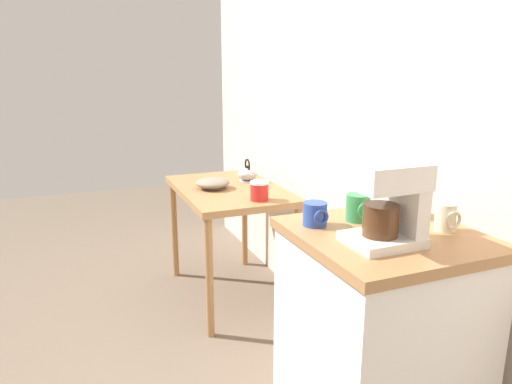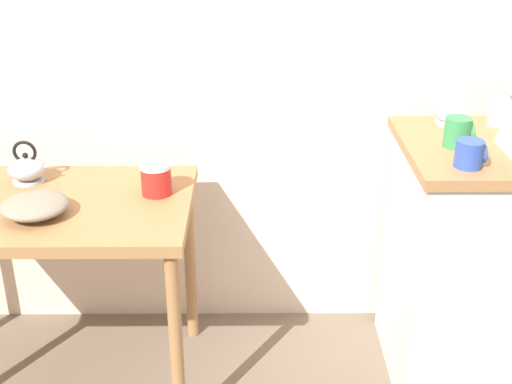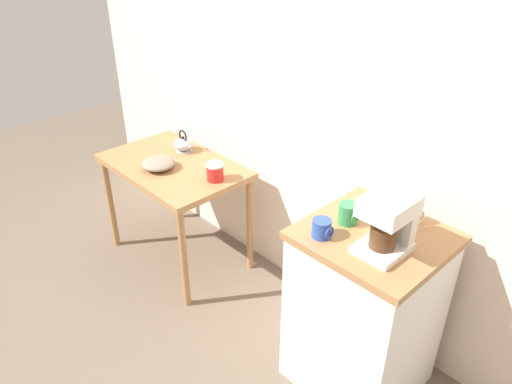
{
  "view_description": "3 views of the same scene",
  "coord_description": "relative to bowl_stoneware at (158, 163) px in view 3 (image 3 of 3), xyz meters",
  "views": [
    {
      "loc": [
        1.97,
        -0.96,
        1.43
      ],
      "look_at": [
        -0.21,
        -0.07,
        0.83
      ],
      "focal_mm": 32.75,
      "sensor_mm": 36.0,
      "label": 1
    },
    {
      "loc": [
        -0.05,
        -2.07,
        1.7
      ],
      "look_at": [
        -0.04,
        -0.12,
        0.8
      ],
      "focal_mm": 47.68,
      "sensor_mm": 36.0,
      "label": 2
    },
    {
      "loc": [
        1.67,
        -1.58,
        2.14
      ],
      "look_at": [
        0.09,
        -0.09,
        0.88
      ],
      "focal_mm": 34.12,
      "sensor_mm": 36.0,
      "label": 3
    }
  ],
  "objects": [
    {
      "name": "teakettle",
      "position": [
        -0.1,
        0.27,
        0.01
      ],
      "size": [
        0.16,
        0.13,
        0.15
      ],
      "color": "#B2B5BA",
      "rests_on": "wooden_table"
    },
    {
      "name": "coffee_maker",
      "position": [
        1.58,
        0.1,
        0.28
      ],
      "size": [
        0.18,
        0.22,
        0.26
      ],
      "color": "white",
      "rests_on": "kitchen_counter"
    },
    {
      "name": "table_clock",
      "position": [
        1.38,
        0.36,
        0.2
      ],
      "size": [
        0.11,
        0.06,
        0.12
      ],
      "color": "#B2B5BA",
      "rests_on": "kitchen_counter"
    },
    {
      "name": "mug_small_cream",
      "position": [
        1.55,
        0.35,
        0.19
      ],
      "size": [
        0.08,
        0.07,
        0.1
      ],
      "color": "beige",
      "rests_on": "kitchen_counter"
    },
    {
      "name": "back_wall",
      "position": [
        0.83,
        0.57,
        0.63
      ],
      "size": [
        4.4,
        0.1,
        2.8
      ],
      "primitive_type": "cube",
      "color": "beige",
      "rests_on": "ground_plane"
    },
    {
      "name": "mug_blue",
      "position": [
        1.34,
        -0.03,
        0.18
      ],
      "size": [
        0.09,
        0.08,
        0.08
      ],
      "color": "#2D4CAD",
      "rests_on": "kitchen_counter"
    },
    {
      "name": "kitchen_counter",
      "position": [
        1.49,
        0.16,
        -0.31
      ],
      "size": [
        0.61,
        0.59,
        0.91
      ],
      "color": "white",
      "rests_on": "ground_plane"
    },
    {
      "name": "ground_plane",
      "position": [
        0.73,
        0.15,
        -0.77
      ],
      "size": [
        8.0,
        8.0,
        0.0
      ],
      "primitive_type": "plane",
      "color": "#6B5B4C"
    },
    {
      "name": "mug_tall_green",
      "position": [
        1.35,
        0.14,
        0.19
      ],
      "size": [
        0.09,
        0.09,
        0.1
      ],
      "color": "#338C4C",
      "rests_on": "kitchen_counter"
    },
    {
      "name": "wooden_table",
      "position": [
        0.0,
        0.11,
        -0.12
      ],
      "size": [
        0.95,
        0.61,
        0.73
      ],
      "color": "#9E7044",
      "rests_on": "ground_plane"
    },
    {
      "name": "bowl_stoneware",
      "position": [
        0.0,
        0.0,
        0.0
      ],
      "size": [
        0.21,
        0.21,
        0.07
      ],
      "color": "gray",
      "rests_on": "wooden_table"
    },
    {
      "name": "canister_enamel",
      "position": [
        0.36,
        0.16,
        0.02
      ],
      "size": [
        0.11,
        0.11,
        0.11
      ],
      "color": "red",
      "rests_on": "wooden_table"
    }
  ]
}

